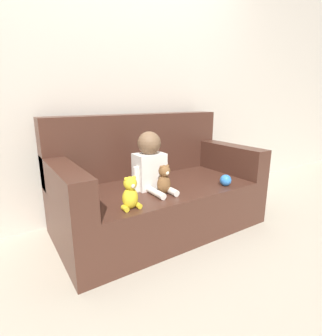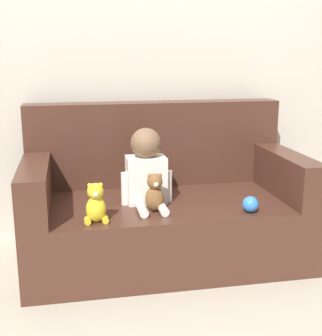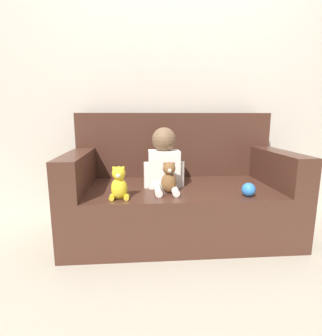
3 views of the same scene
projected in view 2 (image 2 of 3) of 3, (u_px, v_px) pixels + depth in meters
ground_plane at (165, 257)px, 2.96m from camera, size 12.00×12.00×0.00m
wall_back at (149, 46)px, 3.14m from camera, size 8.00×0.05×2.60m
couch at (162, 206)px, 2.95m from camera, size 1.68×0.89×0.94m
person_baby at (146, 170)px, 2.74m from camera, size 0.30×0.37×0.45m
teddy_bear_brown at (155, 193)px, 2.61m from camera, size 0.11×0.10×0.22m
plush_toy_side at (96, 204)px, 2.44m from camera, size 0.13×0.10×0.22m
toy_ball at (250, 204)px, 2.61m from camera, size 0.09×0.09×0.09m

